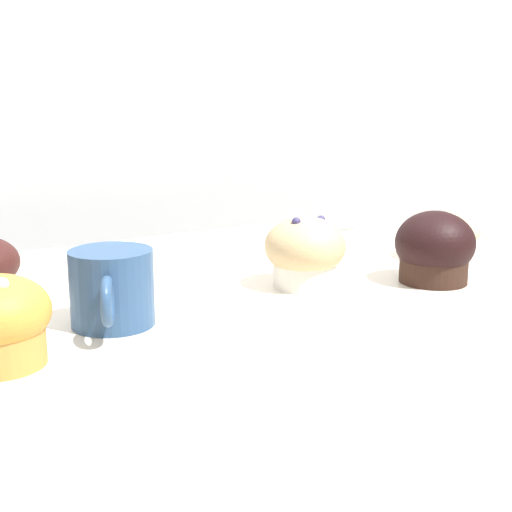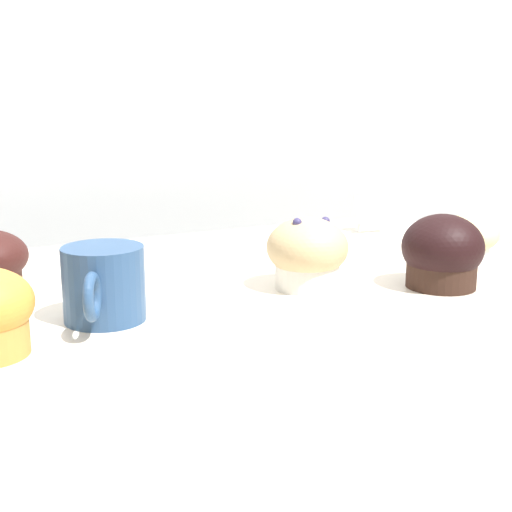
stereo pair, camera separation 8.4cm
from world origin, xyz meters
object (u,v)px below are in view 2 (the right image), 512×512
(muffin_front_left, at_px, (461,239))
(muffin_back_right, at_px, (442,253))
(coffee_cup, at_px, (103,282))
(muffin_front_right, at_px, (307,253))

(muffin_front_left, bearing_deg, muffin_back_right, -141.57)
(muffin_front_left, height_order, coffee_cup, coffee_cup)
(muffin_front_left, height_order, muffin_front_right, muffin_front_right)
(muffin_back_right, bearing_deg, coffee_cup, 172.49)
(muffin_front_right, bearing_deg, muffin_back_right, -24.73)
(muffin_front_left, bearing_deg, muffin_front_right, -176.45)
(muffin_front_left, relative_size, coffee_cup, 0.81)
(muffin_front_left, distance_m, muffin_front_right, 0.26)
(muffin_front_right, bearing_deg, muffin_front_left, 3.55)
(muffin_back_right, bearing_deg, muffin_front_right, 155.27)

